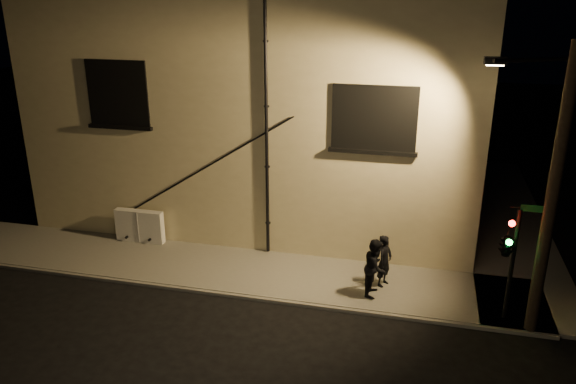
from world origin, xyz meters
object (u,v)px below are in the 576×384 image
(utility_cabinet, at_px, (140,226))
(streetlamp_pole, at_px, (549,191))
(pedestrian_b, at_px, (375,267))
(traffic_signal, at_px, (508,244))
(pedestrian_a, at_px, (384,261))

(utility_cabinet, relative_size, streetlamp_pole, 0.23)
(pedestrian_b, bearing_deg, utility_cabinet, 84.24)
(pedestrian_b, height_order, streetlamp_pole, streetlamp_pole)
(pedestrian_b, height_order, traffic_signal, traffic_signal)
(pedestrian_b, bearing_deg, pedestrian_a, -13.96)
(pedestrian_b, xyz_separation_m, streetlamp_pole, (4.17, -0.77, 3.02))
(pedestrian_a, xyz_separation_m, pedestrian_b, (-0.22, -0.61, 0.06))
(traffic_signal, bearing_deg, streetlamp_pole, -18.37)
(utility_cabinet, distance_m, pedestrian_a, 8.84)
(utility_cabinet, bearing_deg, pedestrian_b, -11.56)
(pedestrian_a, distance_m, pedestrian_b, 0.65)
(pedestrian_a, relative_size, pedestrian_b, 0.93)
(pedestrian_a, relative_size, traffic_signal, 0.49)
(utility_cabinet, distance_m, traffic_signal, 12.31)
(utility_cabinet, bearing_deg, pedestrian_a, -7.39)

